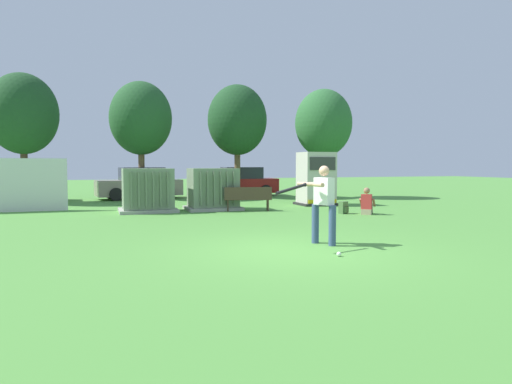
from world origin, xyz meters
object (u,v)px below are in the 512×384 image
transformer_mid_west (213,190)px  parked_car_left_of_center (140,184)px  seated_spectator (367,204)px  parked_car_leftmost (16,186)px  backpack (344,208)px  sports_ball (339,254)px  parked_car_right_of_center (240,183)px  batter (322,201)px  transformer_west (148,191)px  generator_enclosure (316,179)px  park_bench (248,197)px

transformer_mid_west → parked_car_left_of_center: bearing=108.1°
seated_spectator → parked_car_leftmost: parked_car_leftmost is taller
transformer_mid_west → backpack: bearing=-36.0°
sports_ball → parked_car_right_of_center: 17.31m
batter → parked_car_left_of_center: size_ratio=0.40×
parked_car_left_of_center → transformer_west: bearing=-92.3°
transformer_mid_west → parked_car_leftmost: size_ratio=0.49×
transformer_mid_west → generator_enclosure: generator_enclosure is taller
transformer_mid_west → park_bench: (1.13, -0.97, -0.25)m
transformer_mid_west → sports_ball: transformer_mid_west is taller
generator_enclosure → sports_ball: 11.39m
transformer_mid_west → parked_car_left_of_center: 7.14m
transformer_west → backpack: bearing=-24.2°
transformer_west → parked_car_right_of_center: 9.30m
transformer_mid_west → transformer_west: bearing=-179.8°
sports_ball → backpack: backpack is taller
transformer_mid_west → parked_car_left_of_center: (-2.22, 6.79, -0.04)m
sports_ball → backpack: 7.85m
generator_enclosure → seated_spectator: 4.11m
sports_ball → parked_car_right_of_center: (3.19, 17.00, 0.71)m
transformer_mid_west → park_bench: transformer_mid_west is taller
park_bench → backpack: bearing=-34.0°
transformer_mid_west → parked_car_right_of_center: size_ratio=0.50×
transformer_west → backpack: (6.59, -2.96, -0.57)m
park_bench → seated_spectator: (3.63, -2.47, -0.16)m
transformer_mid_west → parked_car_right_of_center: same height
sports_ball → parked_car_right_of_center: bearing=79.4°
generator_enclosure → parked_car_leftmost: (-12.69, 6.18, -0.38)m
transformer_west → batter: (2.90, -8.46, 0.19)m
seated_spectator → parked_car_right_of_center: parked_car_right_of_center is taller
generator_enclosure → sports_ball: size_ratio=25.56×
batter → backpack: bearing=56.1°
transformer_mid_west → backpack: (4.09, -2.97, -0.57)m
backpack → parked_car_right_of_center: 10.28m
transformer_mid_west → seated_spectator: 5.89m
transformer_west → park_bench: (3.62, -0.96, -0.25)m
transformer_west → seated_spectator: transformer_west is taller
transformer_mid_west → park_bench: bearing=-40.7°
batter → backpack: batter is taller
park_bench → parked_car_left_of_center: parked_car_left_of_center is taller
transformer_west → sports_ball: size_ratio=23.33×
transformer_mid_west → parked_car_leftmost: (-7.92, 6.78, -0.04)m
generator_enclosure → batter: 10.06m
batter → parked_car_right_of_center: 16.00m
seated_spectator → backpack: 0.83m
sports_ball → batter: bearing=77.3°
transformer_west → seated_spectator: size_ratio=2.18×
transformer_west → parked_car_left_of_center: (0.27, 6.79, -0.04)m
transformer_west → generator_enclosure: generator_enclosure is taller
backpack → parked_car_right_of_center: bearing=94.4°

